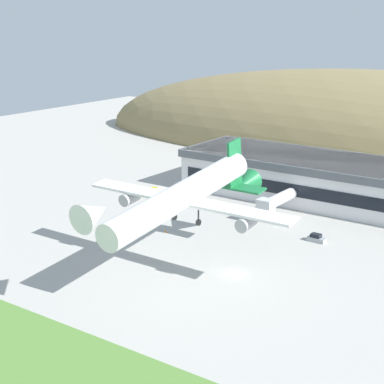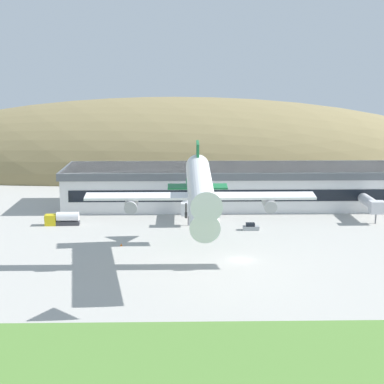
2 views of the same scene
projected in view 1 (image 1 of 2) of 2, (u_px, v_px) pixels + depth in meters
The scene contains 7 objects.
ground_plane at pixel (234, 274), 111.68m from camera, with size 352.69×352.69×0.00m, color #ADAAA3.
hill_backdrop at pixel (384, 153), 207.56m from camera, with size 225.25×66.64×52.93m, color olive.
jetway_0 at pixel (276, 201), 141.18m from camera, with size 3.38×13.92×5.43m.
cargo_airplane at pixel (184, 197), 108.84m from camera, with size 41.06×47.95×12.35m.
service_car_1 at pixel (316, 238), 127.46m from camera, with size 3.68×1.83×1.60m.
fuel_truck at pixel (164, 194), 155.71m from camera, with size 8.00×2.49×3.09m.
traffic_cone_0 at pixel (166, 231), 132.92m from camera, with size 0.52×0.52×0.58m.
Camera 1 is at (54.04, -88.72, 44.05)m, focal length 60.00 mm.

